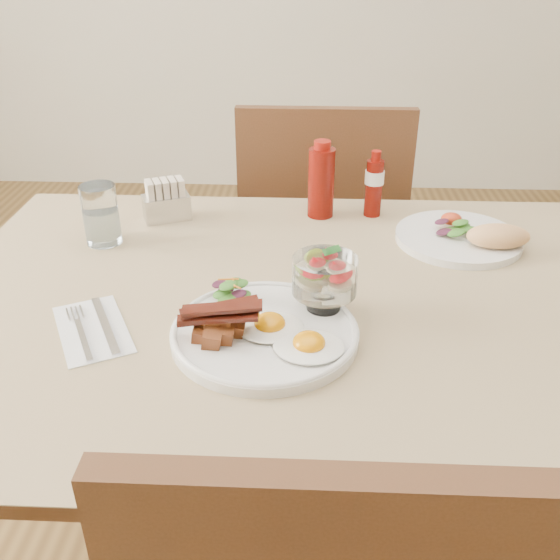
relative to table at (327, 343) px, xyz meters
The scene contains 13 objects.
table is the anchor object (origin of this frame).
chair_far 0.68m from the table, 90.00° to the left, with size 0.42×0.42×0.93m.
main_plate 0.18m from the table, 130.04° to the right, with size 0.28×0.28×0.02m, color silver.
fried_eggs 0.19m from the table, 113.52° to the right, with size 0.16×0.14×0.03m.
bacon_potato_pile 0.25m from the table, 138.59° to the right, with size 0.12×0.07×0.05m.
side_salad 0.20m from the table, 166.85° to the right, with size 0.07×0.07×0.03m.
fruit_cup 0.17m from the table, 101.60° to the right, with size 0.10×0.10×0.10m.
second_plate 0.36m from the table, 38.83° to the left, with size 0.25×0.24×0.06m.
ketchup_bottle 0.38m from the table, 91.88° to the left, with size 0.07×0.07×0.16m.
hot_sauce_bottle 0.40m from the table, 74.33° to the left, with size 0.04×0.04×0.14m.
sugar_caddy 0.47m from the table, 136.95° to the left, with size 0.11×0.08×0.09m.
water_glass 0.49m from the table, 155.73° to the left, with size 0.07×0.07×0.12m.
napkin_cutlery 0.39m from the table, 163.38° to the right, with size 0.17×0.20×0.01m.
Camera 1 is at (-0.04, -0.88, 1.28)m, focal length 40.00 mm.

